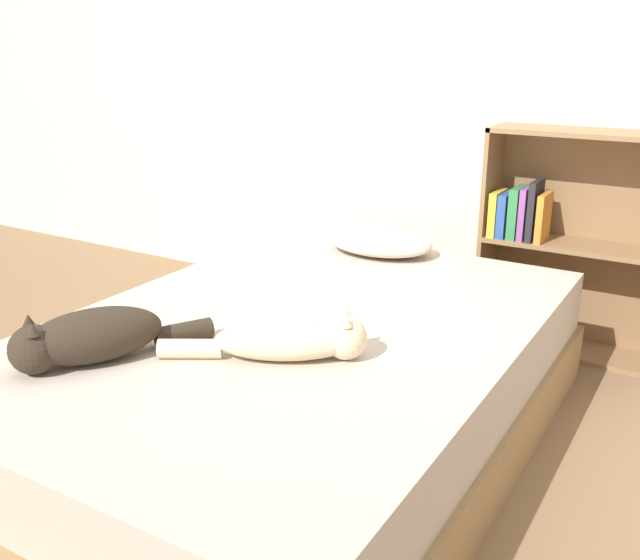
% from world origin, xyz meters
% --- Properties ---
extents(ground_plane, '(8.00, 8.00, 0.00)m').
position_xyz_m(ground_plane, '(0.00, 0.00, 0.00)').
color(ground_plane, '#846647').
extents(wall_back, '(8.00, 0.06, 2.50)m').
position_xyz_m(wall_back, '(0.00, 1.46, 1.25)').
color(wall_back, silver).
rests_on(wall_back, ground_plane).
extents(bed, '(1.44, 2.09, 0.45)m').
position_xyz_m(bed, '(0.00, 0.00, 0.22)').
color(bed, '#99754C').
rests_on(bed, ground_plane).
extents(pillow, '(0.47, 0.33, 0.10)m').
position_xyz_m(pillow, '(-0.12, 0.85, 0.50)').
color(pillow, beige).
rests_on(pillow, bed).
extents(cat_light, '(0.54, 0.38, 0.15)m').
position_xyz_m(cat_light, '(0.14, -0.23, 0.51)').
color(cat_light, beige).
rests_on(cat_light, bed).
extents(cat_dark, '(0.37, 0.53, 0.16)m').
position_xyz_m(cat_dark, '(-0.34, -0.55, 0.53)').
color(cat_dark, '#33281E').
rests_on(cat_dark, bed).
extents(bookshelf, '(0.86, 0.26, 0.97)m').
position_xyz_m(bookshelf, '(0.60, 1.33, 0.50)').
color(bookshelf, '#8E6B47').
rests_on(bookshelf, ground_plane).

